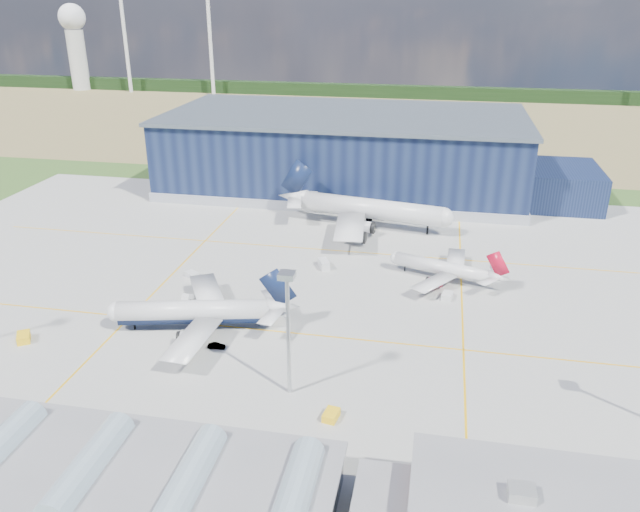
{
  "coord_description": "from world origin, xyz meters",
  "views": [
    {
      "loc": [
        32.5,
        -117.86,
        64.43
      ],
      "look_at": [
        7.65,
        9.82,
        9.03
      ],
      "focal_mm": 35.0,
      "sensor_mm": 36.0,
      "label": 1
    }
  ],
  "objects_px": {
    "car_b": "(216,346)",
    "hangar": "(353,155)",
    "airstair": "(190,304)",
    "airliner_red": "(442,261)",
    "gse_cart_a": "(447,296)",
    "gse_tug_b": "(331,415)",
    "airliner_widebody": "(372,199)",
    "gse_van_a": "(275,319)",
    "gse_tug_a": "(24,338)",
    "gse_van_b": "(324,264)",
    "gse_cart_b": "(192,275)",
    "gse_van_c": "(485,477)",
    "light_mast_center": "(288,314)",
    "car_a": "(309,467)",
    "airliner_navy": "(193,301)"
  },
  "relations": [
    {
      "from": "airliner_red",
      "to": "gse_cart_a",
      "type": "xyz_separation_m",
      "value": [
        1.59,
        -10.28,
        -4.17
      ]
    },
    {
      "from": "car_b",
      "to": "hangar",
      "type": "bearing_deg",
      "value": -10.6
    },
    {
      "from": "gse_cart_a",
      "to": "gse_van_c",
      "type": "height_order",
      "value": "gse_van_c"
    },
    {
      "from": "gse_tug_a",
      "to": "gse_cart_b",
      "type": "relative_size",
      "value": 1.18
    },
    {
      "from": "gse_cart_a",
      "to": "gse_van_c",
      "type": "distance_m",
      "value": 57.99
    },
    {
      "from": "hangar",
      "to": "gse_van_c",
      "type": "distance_m",
      "value": 146.58
    },
    {
      "from": "gse_tug_b",
      "to": "car_b",
      "type": "xyz_separation_m",
      "value": [
        -25.83,
        17.2,
        -0.14
      ]
    },
    {
      "from": "airliner_navy",
      "to": "gse_tug_b",
      "type": "height_order",
      "value": "airliner_navy"
    },
    {
      "from": "airliner_widebody",
      "to": "car_a",
      "type": "distance_m",
      "value": 103.37
    },
    {
      "from": "hangar",
      "to": "car_b",
      "type": "distance_m",
      "value": 114.4
    },
    {
      "from": "airliner_navy",
      "to": "airliner_red",
      "type": "distance_m",
      "value": 60.14
    },
    {
      "from": "gse_cart_a",
      "to": "gse_tug_a",
      "type": "bearing_deg",
      "value": -146.94
    },
    {
      "from": "light_mast_center",
      "to": "airliner_widebody",
      "type": "height_order",
      "value": "light_mast_center"
    },
    {
      "from": "hangar",
      "to": "airliner_navy",
      "type": "relative_size",
      "value": 3.66
    },
    {
      "from": "gse_cart_a",
      "to": "gse_cart_b",
      "type": "xyz_separation_m",
      "value": [
        -61.22,
        -0.2,
        -0.01
      ]
    },
    {
      "from": "gse_cart_a",
      "to": "light_mast_center",
      "type": "bearing_deg",
      "value": -112.48
    },
    {
      "from": "gse_cart_b",
      "to": "gse_van_c",
      "type": "xyz_separation_m",
      "value": [
        66.71,
        -57.53,
        0.55
      ]
    },
    {
      "from": "gse_cart_b",
      "to": "car_a",
      "type": "bearing_deg",
      "value": -110.47
    },
    {
      "from": "gse_cart_a",
      "to": "gse_van_a",
      "type": "bearing_deg",
      "value": -141.83
    },
    {
      "from": "light_mast_center",
      "to": "airliner_navy",
      "type": "distance_m",
      "value": 31.66
    },
    {
      "from": "light_mast_center",
      "to": "gse_van_b",
      "type": "xyz_separation_m",
      "value": [
        -3.95,
        53.2,
        -14.37
      ]
    },
    {
      "from": "gse_tug_b",
      "to": "airstair",
      "type": "height_order",
      "value": "airstair"
    },
    {
      "from": "gse_tug_a",
      "to": "gse_van_b",
      "type": "relative_size",
      "value": 0.84
    },
    {
      "from": "gse_tug_a",
      "to": "car_b",
      "type": "distance_m",
      "value": 38.97
    },
    {
      "from": "gse_tug_a",
      "to": "gse_van_a",
      "type": "height_order",
      "value": "gse_van_a"
    },
    {
      "from": "airliner_widebody",
      "to": "gse_van_a",
      "type": "bearing_deg",
      "value": -91.29
    },
    {
      "from": "airliner_red",
      "to": "gse_cart_a",
      "type": "bearing_deg",
      "value": 117.47
    },
    {
      "from": "airliner_widebody",
      "to": "gse_tug_b",
      "type": "height_order",
      "value": "airliner_widebody"
    },
    {
      "from": "gse_tug_b",
      "to": "gse_van_a",
      "type": "height_order",
      "value": "gse_van_a"
    },
    {
      "from": "gse_tug_b",
      "to": "gse_cart_b",
      "type": "bearing_deg",
      "value": 141.83
    },
    {
      "from": "gse_van_b",
      "to": "car_b",
      "type": "xyz_separation_m",
      "value": [
        -13.5,
        -41.8,
        -0.5
      ]
    },
    {
      "from": "airliner_navy",
      "to": "airliner_widebody",
      "type": "xyz_separation_m",
      "value": [
        28.62,
        67.0,
        2.35
      ]
    },
    {
      "from": "light_mast_center",
      "to": "airliner_red",
      "type": "relative_size",
      "value": 0.77
    },
    {
      "from": "airliner_red",
      "to": "gse_cart_b",
      "type": "distance_m",
      "value": 60.69
    },
    {
      "from": "hangar",
      "to": "airliner_navy",
      "type": "height_order",
      "value": "hangar"
    },
    {
      "from": "hangar",
      "to": "gse_cart_b",
      "type": "height_order",
      "value": "hangar"
    },
    {
      "from": "gse_cart_a",
      "to": "car_a",
      "type": "xyz_separation_m",
      "value": [
        -19.48,
        -59.72,
        -0.13
      ]
    },
    {
      "from": "gse_van_a",
      "to": "car_b",
      "type": "height_order",
      "value": "gse_van_a"
    },
    {
      "from": "gse_van_b",
      "to": "gse_van_c",
      "type": "distance_m",
      "value": 78.08
    },
    {
      "from": "hangar",
      "to": "airliner_navy",
      "type": "xyz_separation_m",
      "value": [
        -17.26,
        -106.8,
        -5.15
      ]
    },
    {
      "from": "gse_tug_b",
      "to": "gse_cart_a",
      "type": "bearing_deg",
      "value": 78.55
    },
    {
      "from": "gse_van_c",
      "to": "gse_tug_a",
      "type": "bearing_deg",
      "value": 95.18
    },
    {
      "from": "gse_tug_b",
      "to": "gse_van_c",
      "type": "bearing_deg",
      "value": -13.53
    },
    {
      "from": "hangar",
      "to": "light_mast_center",
      "type": "relative_size",
      "value": 6.3
    },
    {
      "from": "gse_cart_a",
      "to": "gse_van_b",
      "type": "bearing_deg",
      "value": 169.64
    },
    {
      "from": "hangar",
      "to": "airstair",
      "type": "xyz_separation_m",
      "value": [
        -21.27,
        -99.28,
        -10.18
      ]
    },
    {
      "from": "airliner_red",
      "to": "gse_cart_a",
      "type": "distance_m",
      "value": 11.2
    },
    {
      "from": "car_b",
      "to": "gse_van_b",
      "type": "bearing_deg",
      "value": -23.32
    },
    {
      "from": "gse_cart_a",
      "to": "gse_van_b",
      "type": "distance_m",
      "value": 32.75
    },
    {
      "from": "gse_van_a",
      "to": "gse_van_b",
      "type": "height_order",
      "value": "gse_van_a"
    }
  ]
}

